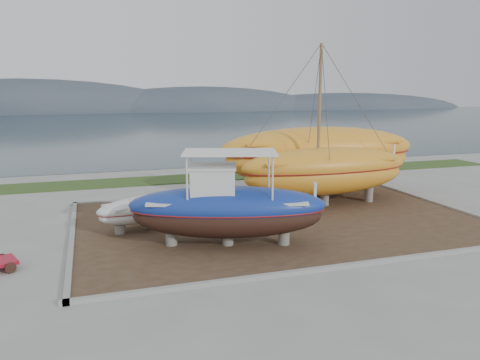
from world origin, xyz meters
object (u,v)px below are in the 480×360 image
object	(u,v)px
blue_caique	(228,199)
white_dinghy	(148,212)
orange_sailboat	(327,127)
orange_bare_hull	(319,162)

from	to	relation	value
blue_caique	white_dinghy	world-z (taller)	blue_caique
white_dinghy	orange_sailboat	distance (m)	9.91
blue_caique	orange_sailboat	size ratio (longest dim) A/B	0.82
blue_caique	orange_bare_hull	bearing A→B (deg)	59.80
white_dinghy	orange_bare_hull	bearing A→B (deg)	-2.59
white_dinghy	orange_bare_hull	world-z (taller)	orange_bare_hull
blue_caique	orange_sailboat	distance (m)	8.31
white_dinghy	orange_sailboat	bearing A→B (deg)	-15.24
blue_caique	orange_sailboat	bearing A→B (deg)	51.05
orange_sailboat	orange_bare_hull	size ratio (longest dim) A/B	0.80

